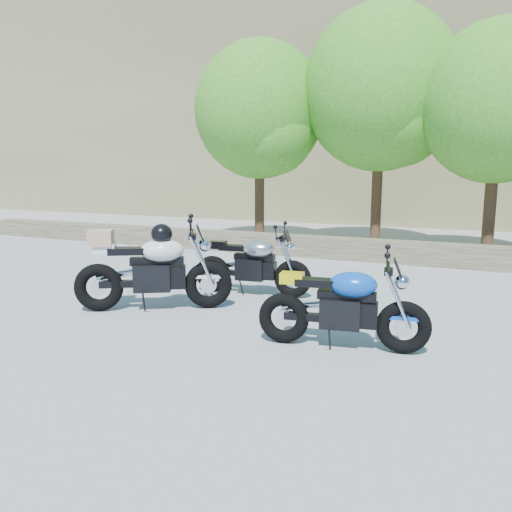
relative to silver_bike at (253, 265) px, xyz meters
The scene contains 9 objects.
ground 1.50m from the silver_bike, 88.01° to the right, with size 90.00×90.00×0.00m, color gray.
stone_wall 4.10m from the silver_bike, 89.31° to the left, with size 22.00×0.55×0.50m, color #4B4132.
hillside 27.66m from the silver_bike, 83.46° to the left, with size 80.00×30.00×15.00m, color #706345.
tree_decid_left 6.93m from the silver_bike, 112.27° to the left, with size 3.67×3.67×5.62m.
tree_decid_mid 7.14m from the silver_bike, 81.14° to the left, with size 4.08×4.08×6.24m.
tree_decid_right 7.32m from the silver_bike, 55.81° to the left, with size 3.54×3.54×5.41m.
silver_bike is the anchor object (origin of this frame).
white_bike 1.77m from the silver_bike, 123.83° to the right, with size 2.13×1.37×1.31m.
blue_bike 2.83m from the silver_bike, 42.91° to the right, with size 2.04×0.65×1.02m.
Camera 1 is at (3.43, -6.13, 2.10)m, focal length 35.00 mm.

